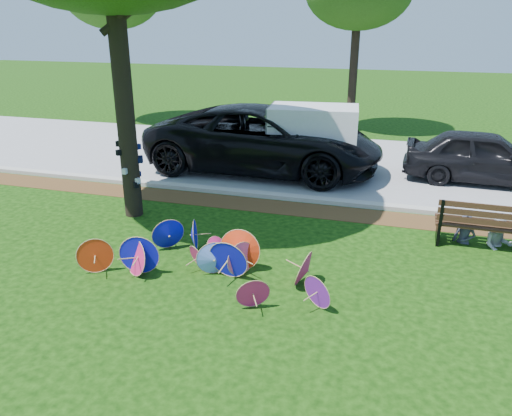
{
  "coord_description": "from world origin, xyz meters",
  "views": [
    {
      "loc": [
        3.32,
        -7.49,
        4.64
      ],
      "look_at": [
        0.5,
        2.0,
        0.9
      ],
      "focal_mm": 35.0,
      "sensor_mm": 36.0,
      "label": 1
    }
  ],
  "objects_px": {
    "parasol_pile": "(205,256)",
    "person_right": "(502,219)",
    "black_van": "(265,139)",
    "park_bench": "(484,223)",
    "dark_pickup": "(485,157)",
    "person_left": "(468,215)",
    "cargo_trailer": "(313,136)"
  },
  "relations": [
    {
      "from": "black_van",
      "to": "parasol_pile",
      "type": "bearing_deg",
      "value": -173.04
    },
    {
      "from": "black_van",
      "to": "cargo_trailer",
      "type": "height_order",
      "value": "cargo_trailer"
    },
    {
      "from": "black_van",
      "to": "dark_pickup",
      "type": "distance_m",
      "value": 6.72
    },
    {
      "from": "park_bench",
      "to": "person_right",
      "type": "bearing_deg",
      "value": 9.27
    },
    {
      "from": "black_van",
      "to": "person_right",
      "type": "xyz_separation_m",
      "value": [
        6.48,
        -4.22,
        -0.39
      ]
    },
    {
      "from": "park_bench",
      "to": "person_left",
      "type": "xyz_separation_m",
      "value": [
        -0.35,
        0.05,
        0.13
      ]
    },
    {
      "from": "dark_pickup",
      "to": "park_bench",
      "type": "xyz_separation_m",
      "value": [
        -0.55,
        -4.93,
        -0.26
      ]
    },
    {
      "from": "parasol_pile",
      "to": "black_van",
      "type": "bearing_deg",
      "value": 96.4
    },
    {
      "from": "parasol_pile",
      "to": "person_right",
      "type": "distance_m",
      "value": 6.4
    },
    {
      "from": "black_van",
      "to": "cargo_trailer",
      "type": "distance_m",
      "value": 1.59
    },
    {
      "from": "parasol_pile",
      "to": "black_van",
      "type": "xyz_separation_m",
      "value": [
        -0.8,
        7.16,
        0.68
      ]
    },
    {
      "from": "black_van",
      "to": "person_right",
      "type": "height_order",
      "value": "black_van"
    },
    {
      "from": "person_right",
      "to": "park_bench",
      "type": "bearing_deg",
      "value": -178.6
    },
    {
      "from": "parasol_pile",
      "to": "person_left",
      "type": "distance_m",
      "value": 5.79
    },
    {
      "from": "person_left",
      "to": "dark_pickup",
      "type": "bearing_deg",
      "value": 103.67
    },
    {
      "from": "dark_pickup",
      "to": "person_right",
      "type": "relative_size",
      "value": 3.55
    },
    {
      "from": "park_bench",
      "to": "dark_pickup",
      "type": "bearing_deg",
      "value": 84.79
    },
    {
      "from": "parasol_pile",
      "to": "park_bench",
      "type": "height_order",
      "value": "park_bench"
    },
    {
      "from": "parasol_pile",
      "to": "person_right",
      "type": "relative_size",
      "value": 3.87
    },
    {
      "from": "parasol_pile",
      "to": "dark_pickup",
      "type": "height_order",
      "value": "dark_pickup"
    },
    {
      "from": "dark_pickup",
      "to": "park_bench",
      "type": "relative_size",
      "value": 2.28
    },
    {
      "from": "person_left",
      "to": "person_right",
      "type": "distance_m",
      "value": 0.7
    },
    {
      "from": "parasol_pile",
      "to": "black_van",
      "type": "height_order",
      "value": "black_van"
    },
    {
      "from": "dark_pickup",
      "to": "person_right",
      "type": "xyz_separation_m",
      "value": [
        -0.2,
        -4.88,
        -0.14
      ]
    },
    {
      "from": "person_left",
      "to": "person_right",
      "type": "height_order",
      "value": "person_left"
    },
    {
      "from": "parasol_pile",
      "to": "cargo_trailer",
      "type": "bearing_deg",
      "value": 83.85
    },
    {
      "from": "parasol_pile",
      "to": "dark_pickup",
      "type": "bearing_deg",
      "value": 53.12
    },
    {
      "from": "dark_pickup",
      "to": "black_van",
      "type": "bearing_deg",
      "value": 97.88
    },
    {
      "from": "park_bench",
      "to": "person_left",
      "type": "relative_size",
      "value": 1.53
    },
    {
      "from": "dark_pickup",
      "to": "person_right",
      "type": "distance_m",
      "value": 4.89
    },
    {
      "from": "parasol_pile",
      "to": "person_right",
      "type": "xyz_separation_m",
      "value": [
        5.68,
        2.95,
        0.29
      ]
    },
    {
      "from": "parasol_pile",
      "to": "person_left",
      "type": "bearing_deg",
      "value": 30.62
    }
  ]
}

